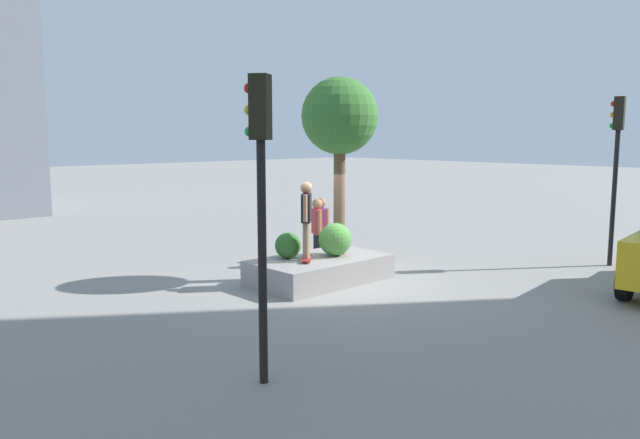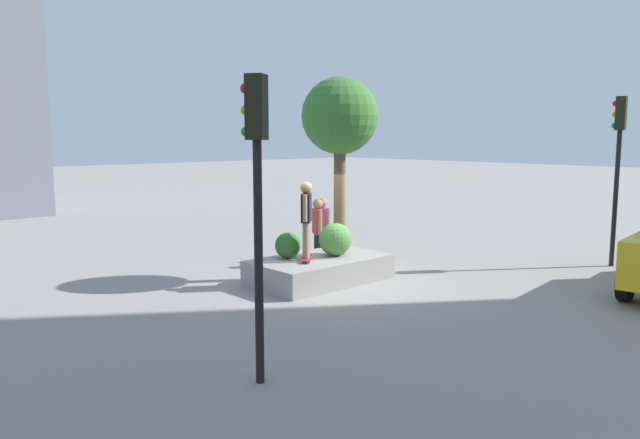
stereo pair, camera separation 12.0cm
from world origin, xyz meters
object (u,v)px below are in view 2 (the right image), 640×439
at_px(bystander_watching, 322,224).
at_px(plaza_tree, 340,119).
at_px(traffic_light_corner, 257,175).
at_px(skateboarder, 306,214).
at_px(planter_ledge, 320,270).
at_px(traffic_light_median, 618,151).
at_px(pedestrian_crossing, 318,227).
at_px(skateboard, 306,258).

bearing_deg(bystander_watching, plaza_tree, 59.02).
bearing_deg(traffic_light_corner, skateboarder, -138.03).
bearing_deg(planter_ledge, traffic_light_corner, 39.36).
bearing_deg(bystander_watching, traffic_light_median, 131.99).
height_order(traffic_light_corner, bystander_watching, traffic_light_corner).
distance_m(skateboarder, traffic_light_median, 8.36).
height_order(bystander_watching, pedestrian_crossing, pedestrian_crossing).
relative_size(traffic_light_corner, traffic_light_median, 0.95).
relative_size(planter_ledge, pedestrian_crossing, 1.82).
distance_m(planter_ledge, skateboarder, 1.44).
bearing_deg(plaza_tree, traffic_light_corner, 35.91).
height_order(plaza_tree, traffic_light_corner, plaza_tree).
relative_size(planter_ledge, skateboard, 4.51).
bearing_deg(planter_ledge, bystander_watching, -133.83).
relative_size(planter_ledge, traffic_light_corner, 0.77).
bearing_deg(traffic_light_median, pedestrian_crossing, -43.25).
distance_m(plaza_tree, skateboarder, 2.43).
distance_m(planter_ledge, skateboard, 0.59).
height_order(skateboard, skateboarder, skateboarder).
distance_m(plaza_tree, bystander_watching, 3.47).
xyz_separation_m(traffic_light_corner, pedestrian_crossing, (-5.84, -5.21, -1.85)).
bearing_deg(bystander_watching, pedestrian_crossing, 37.31).
distance_m(traffic_light_median, pedestrian_crossing, 7.97).
bearing_deg(traffic_light_corner, skateboard, -138.03).
distance_m(traffic_light_corner, bystander_watching, 8.67).
distance_m(skateboarder, bystander_watching, 2.95).
bearing_deg(pedestrian_crossing, traffic_light_corner, 41.69).
height_order(skateboarder, traffic_light_median, traffic_light_median).
distance_m(plaza_tree, skateboard, 3.36).
relative_size(traffic_light_median, bystander_watching, 2.54).
distance_m(skateboard, traffic_light_median, 8.58).
xyz_separation_m(planter_ledge, traffic_light_corner, (4.63, 3.80, 2.59)).
relative_size(skateboarder, traffic_light_corner, 0.41).
xyz_separation_m(skateboarder, traffic_light_corner, (4.16, 3.74, 1.23)).
bearing_deg(planter_ledge, skateboard, 6.92).
bearing_deg(plaza_tree, skateboard, 4.78).
bearing_deg(plaza_tree, traffic_light_median, 147.55).
bearing_deg(traffic_light_corner, traffic_light_median, 179.59).
xyz_separation_m(planter_ledge, traffic_light_median, (-6.83, 3.88, 2.71)).
relative_size(traffic_light_corner, pedestrian_crossing, 2.37).
bearing_deg(skateboard, skateboarder, 180.00).
relative_size(skateboarder, traffic_light_median, 0.39).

